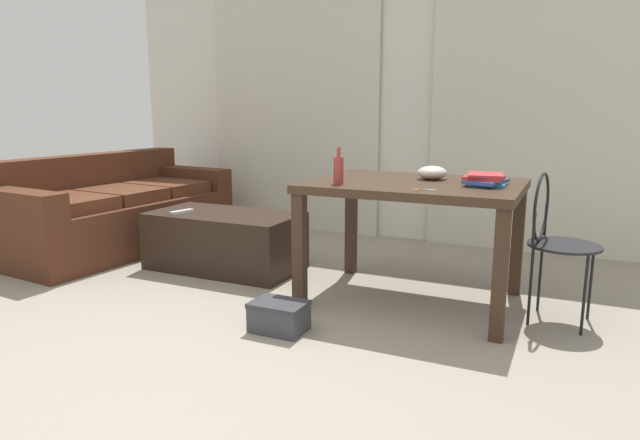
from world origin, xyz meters
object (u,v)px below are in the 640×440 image
bowl (432,173)px  tv_remote_primary (182,212)px  bottle_near (339,170)px  coffee_table (225,241)px  shoebox (279,316)px  couch (114,212)px  craft_table (414,198)px  book_stack (485,180)px  scissors (422,190)px  wire_chair (553,231)px

bowl → tv_remote_primary: 1.83m
tv_remote_primary → bottle_near: bearing=4.9°
coffee_table → bottle_near: bearing=-20.5°
shoebox → bottle_near: bearing=73.6°
couch → craft_table: bearing=-5.2°
bowl → coffee_table: bearing=-178.6°
bowl → couch: bearing=178.0°
craft_table → shoebox: craft_table is taller
bowl → book_stack: bowl is taller
bottle_near → tv_remote_primary: bottle_near is taller
couch → scissors: bearing=-11.6°
bottle_near → shoebox: 0.89m
scissors → shoebox: bearing=-145.9°
coffee_table → scissors: size_ratio=9.11×
coffee_table → book_stack: bearing=-3.4°
craft_table → bowl: 0.21m
coffee_table → bottle_near: size_ratio=5.17×
couch → coffee_table: couch is taller
craft_table → coffee_table: bearing=175.6°
wire_chair → bowl: (-0.72, 0.14, 0.27)m
bowl → scissors: size_ratio=1.49×
craft_table → wire_chair: bearing=0.7°
couch → tv_remote_primary: bearing=-16.2°
couch → bowl: 2.78m
wire_chair → tv_remote_primary: wire_chair is taller
wire_chair → book_stack: bearing=-178.8°
bowl → tv_remote_primary: bearing=-174.2°
coffee_table → bowl: (1.52, 0.04, 0.58)m
coffee_table → book_stack: book_stack is taller
bottle_near → tv_remote_primary: (-1.35, 0.26, -0.40)m
craft_table → shoebox: size_ratio=4.21×
bottle_near → couch: bearing=166.9°
coffee_table → shoebox: coffee_table is taller
bowl → book_stack: bearing=-23.4°
scissors → couch: bearing=168.4°
bottle_near → bowl: bearing=45.5°
bottle_near → book_stack: bearing=20.8°
bowl → shoebox: bearing=-122.1°
couch → bowl: bowl is taller
bottle_near → scissors: (0.50, -0.04, -0.08)m
couch → scissors: size_ratio=16.61×
shoebox → coffee_table: bearing=137.0°
bowl → book_stack: (0.34, -0.15, -0.01)m
couch → bowl: size_ratio=11.12×
craft_table → scissors: scissors is taller
wire_chair → scissors: size_ratio=6.91×
bottle_near → scissors: bottle_near is taller
craft_table → tv_remote_primary: craft_table is taller
book_stack → scissors: bearing=-129.6°
book_stack → shoebox: (-0.92, -0.77, -0.70)m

